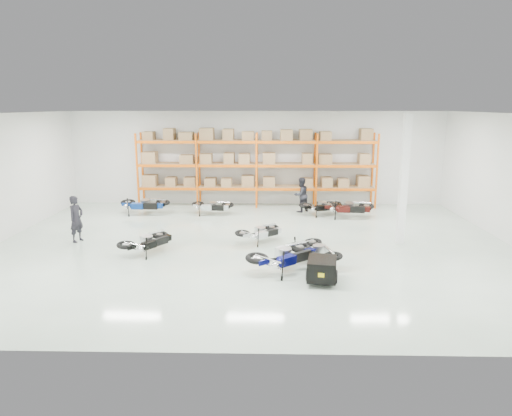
{
  "coord_description": "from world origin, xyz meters",
  "views": [
    {
      "loc": [
        0.48,
        -15.12,
        4.79
      ],
      "look_at": [
        0.1,
        1.14,
        1.1
      ],
      "focal_mm": 32.0,
      "sensor_mm": 36.0,
      "label": 1
    }
  ],
  "objects_px": {
    "moto_blue_centre": "(285,251)",
    "moto_black_far_left": "(148,238)",
    "moto_touring_right": "(316,247)",
    "moto_back_a": "(144,201)",
    "moto_back_b": "(212,204)",
    "moto_back_c": "(322,203)",
    "moto_back_d": "(348,204)",
    "person_left": "(76,219)",
    "person_back": "(301,195)",
    "trailer": "(322,269)",
    "moto_silver_left": "(261,229)"
  },
  "relations": [
    {
      "from": "moto_touring_right",
      "to": "person_back",
      "type": "xyz_separation_m",
      "value": [
        0.04,
        6.94,
        0.26
      ]
    },
    {
      "from": "moto_back_a",
      "to": "moto_back_b",
      "type": "bearing_deg",
      "value": -87.81
    },
    {
      "from": "moto_touring_right",
      "to": "moto_back_b",
      "type": "height_order",
      "value": "moto_touring_right"
    },
    {
      "from": "moto_back_b",
      "to": "person_left",
      "type": "distance_m",
      "value": 6.02
    },
    {
      "from": "moto_back_a",
      "to": "person_left",
      "type": "xyz_separation_m",
      "value": [
        -1.28,
        -4.19,
        0.24
      ]
    },
    {
      "from": "moto_blue_centre",
      "to": "moto_touring_right",
      "type": "xyz_separation_m",
      "value": [
        0.99,
        0.71,
        -0.08
      ]
    },
    {
      "from": "moto_silver_left",
      "to": "moto_black_far_left",
      "type": "xyz_separation_m",
      "value": [
        -3.69,
        -1.34,
        0.04
      ]
    },
    {
      "from": "moto_blue_centre",
      "to": "moto_black_far_left",
      "type": "bearing_deg",
      "value": 31.61
    },
    {
      "from": "moto_back_a",
      "to": "moto_back_b",
      "type": "height_order",
      "value": "moto_back_a"
    },
    {
      "from": "moto_back_b",
      "to": "person_back",
      "type": "relative_size",
      "value": 1.04
    },
    {
      "from": "moto_touring_right",
      "to": "moto_back_b",
      "type": "xyz_separation_m",
      "value": [
        -3.97,
        6.31,
        -0.03
      ]
    },
    {
      "from": "moto_silver_left",
      "to": "moto_blue_centre",
      "type": "bearing_deg",
      "value": 156.53
    },
    {
      "from": "moto_silver_left",
      "to": "moto_back_c",
      "type": "bearing_deg",
      "value": -70.48
    },
    {
      "from": "moto_back_d",
      "to": "person_back",
      "type": "xyz_separation_m",
      "value": [
        -1.95,
        1.06,
        0.2
      ]
    },
    {
      "from": "moto_blue_centre",
      "to": "moto_back_c",
      "type": "bearing_deg",
      "value": -54.78
    },
    {
      "from": "moto_silver_left",
      "to": "moto_back_d",
      "type": "bearing_deg",
      "value": -82.87
    },
    {
      "from": "moto_blue_centre",
      "to": "moto_back_c",
      "type": "distance_m",
      "value": 7.32
    },
    {
      "from": "moto_back_b",
      "to": "moto_back_d",
      "type": "relative_size",
      "value": 0.85
    },
    {
      "from": "person_left",
      "to": "person_back",
      "type": "distance_m",
      "value": 9.62
    },
    {
      "from": "moto_black_far_left",
      "to": "moto_back_d",
      "type": "height_order",
      "value": "moto_back_d"
    },
    {
      "from": "moto_touring_right",
      "to": "trailer",
      "type": "height_order",
      "value": "moto_touring_right"
    },
    {
      "from": "moto_silver_left",
      "to": "person_left",
      "type": "bearing_deg",
      "value": 52.39
    },
    {
      "from": "moto_back_d",
      "to": "trailer",
      "type": "bearing_deg",
      "value": 172.52
    },
    {
      "from": "moto_black_far_left",
      "to": "moto_back_c",
      "type": "relative_size",
      "value": 1.0
    },
    {
      "from": "moto_silver_left",
      "to": "moto_back_d",
      "type": "height_order",
      "value": "moto_back_d"
    },
    {
      "from": "moto_back_b",
      "to": "moto_silver_left",
      "type": "bearing_deg",
      "value": -145.19
    },
    {
      "from": "moto_back_a",
      "to": "moto_blue_centre",
      "type": "bearing_deg",
      "value": -137.08
    },
    {
      "from": "moto_back_b",
      "to": "moto_blue_centre",
      "type": "bearing_deg",
      "value": -150.55
    },
    {
      "from": "moto_black_far_left",
      "to": "moto_back_b",
      "type": "xyz_separation_m",
      "value": [
        1.45,
        5.49,
        -0.02
      ]
    },
    {
      "from": "person_back",
      "to": "moto_black_far_left",
      "type": "bearing_deg",
      "value": 10.12
    },
    {
      "from": "moto_back_d",
      "to": "moto_back_b",
      "type": "bearing_deg",
      "value": 93.36
    },
    {
      "from": "moto_silver_left",
      "to": "trailer",
      "type": "height_order",
      "value": "moto_silver_left"
    },
    {
      "from": "moto_blue_centre",
      "to": "moto_back_b",
      "type": "xyz_separation_m",
      "value": [
        -2.98,
        7.02,
        -0.11
      ]
    },
    {
      "from": "moto_black_far_left",
      "to": "moto_back_b",
      "type": "bearing_deg",
      "value": -70.32
    },
    {
      "from": "moto_back_a",
      "to": "person_back",
      "type": "distance_m",
      "value": 7.08
    },
    {
      "from": "person_left",
      "to": "moto_back_b",
      "type": "bearing_deg",
      "value": -25.59
    },
    {
      "from": "moto_touring_right",
      "to": "moto_back_b",
      "type": "distance_m",
      "value": 7.45
    },
    {
      "from": "trailer",
      "to": "moto_blue_centre",
      "type": "bearing_deg",
      "value": 147.25
    },
    {
      "from": "moto_back_a",
      "to": "moto_touring_right",
      "type": "bearing_deg",
      "value": -129.7
    },
    {
      "from": "moto_silver_left",
      "to": "moto_back_c",
      "type": "relative_size",
      "value": 0.92
    },
    {
      "from": "moto_back_c",
      "to": "moto_back_a",
      "type": "bearing_deg",
      "value": 72.79
    },
    {
      "from": "moto_touring_right",
      "to": "moto_silver_left",
      "type": "bearing_deg",
      "value": 110.54
    },
    {
      "from": "person_left",
      "to": "person_back",
      "type": "xyz_separation_m",
      "value": [
        8.33,
        4.82,
        -0.04
      ]
    },
    {
      "from": "moto_blue_centre",
      "to": "moto_black_far_left",
      "type": "distance_m",
      "value": 4.68
    },
    {
      "from": "moto_silver_left",
      "to": "moto_back_c",
      "type": "height_order",
      "value": "moto_back_c"
    },
    {
      "from": "moto_back_b",
      "to": "moto_touring_right",
      "type": "bearing_deg",
      "value": -141.37
    },
    {
      "from": "moto_back_c",
      "to": "person_back",
      "type": "height_order",
      "value": "person_back"
    },
    {
      "from": "moto_touring_right",
      "to": "moto_back_c",
      "type": "distance_m",
      "value": 6.42
    },
    {
      "from": "moto_black_far_left",
      "to": "moto_touring_right",
      "type": "bearing_deg",
      "value": -154.05
    },
    {
      "from": "person_left",
      "to": "moto_blue_centre",
      "type": "bearing_deg",
      "value": -90.87
    }
  ]
}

